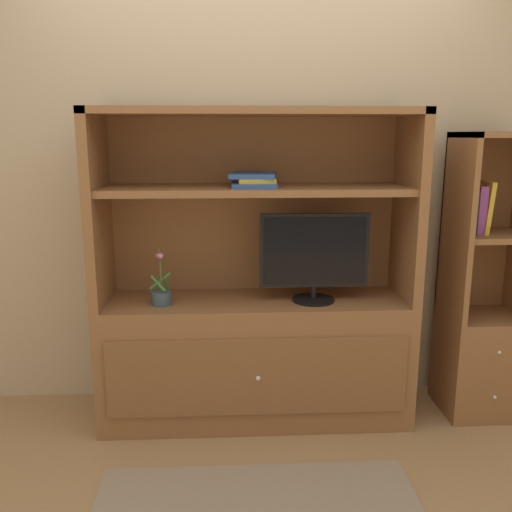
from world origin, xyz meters
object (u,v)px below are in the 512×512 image
Objects in this scene: magazine_stack at (254,180)px; upright_book_row at (477,210)px; tv_monitor at (314,255)px; potted_plant at (161,295)px; bookshelf_tall at (483,321)px; media_console at (255,326)px.

magazine_stack is 1.20m from upright_book_row.
tv_monitor is at bearing -177.10° from upright_book_row.
magazine_stack is (0.49, 0.07, 0.59)m from potted_plant.
bookshelf_tall is (0.97, 0.05, -0.40)m from tv_monitor.
media_console is 2.92× the size of tv_monitor.
magazine_stack is (-0.32, 0.05, 0.39)m from tv_monitor.
potted_plant is at bearing -177.46° from bookshelf_tall.
media_console is at bearing 179.68° from upright_book_row.
media_console is 1.34m from upright_book_row.
upright_book_row is at bearing -174.57° from bookshelf_tall.
potted_plant is 0.77m from magazine_stack.
media_console is 0.51m from tv_monitor.
tv_monitor reaches higher than potted_plant.
upright_book_row is (1.67, 0.07, 0.43)m from potted_plant.
media_console reaches higher than bookshelf_tall.
magazine_stack is at bearing 8.48° from potted_plant.
media_console is 0.79m from magazine_stack.
magazine_stack is at bearing -179.73° from bookshelf_tall.
bookshelf_tall is at bearing 2.54° from potted_plant.
upright_book_row is (-0.10, -0.01, 0.63)m from bookshelf_tall.
bookshelf_tall is (1.77, 0.08, -0.20)m from potted_plant.
media_console is at bearing 8.69° from potted_plant.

